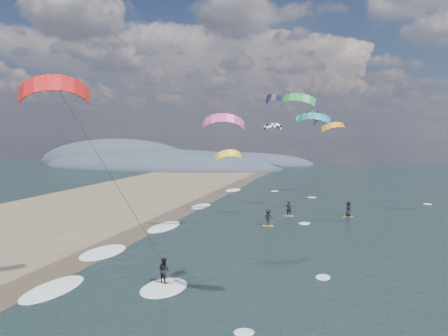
# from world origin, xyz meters

# --- Properties ---
(wet_sand_strip) EXTENTS (3.00, 240.00, 0.00)m
(wet_sand_strip) POSITION_xyz_m (-12.00, 10.00, 0.00)
(wet_sand_strip) COLOR #382D23
(wet_sand_strip) RESTS_ON ground
(coastal_hills) EXTENTS (80.00, 41.00, 15.00)m
(coastal_hills) POSITION_xyz_m (-44.84, 107.86, 0.00)
(coastal_hills) COLOR #3D4756
(coastal_hills) RESTS_ON ground
(kitesurfer_near_b) EXTENTS (6.97, 8.88, 12.97)m
(kitesurfer_near_b) POSITION_xyz_m (-6.30, 4.40, 8.11)
(kitesurfer_near_b) COLOR orange
(kitesurfer_near_b) RESTS_ON ground
(far_kitesurfers) EXTENTS (8.94, 8.55, 1.73)m
(far_kitesurfers) POSITION_xyz_m (2.22, 32.73, 0.85)
(far_kitesurfers) COLOR orange
(far_kitesurfers) RESTS_ON ground
(bg_kite_field) EXTENTS (15.30, 73.25, 8.46)m
(bg_kite_field) POSITION_xyz_m (-0.43, 52.35, 11.54)
(bg_kite_field) COLOR #D83F8C
(bg_kite_field) RESTS_ON ground
(shoreline_surf) EXTENTS (2.40, 79.40, 0.11)m
(shoreline_surf) POSITION_xyz_m (-10.80, 14.75, 0.00)
(shoreline_surf) COLOR white
(shoreline_surf) RESTS_ON ground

